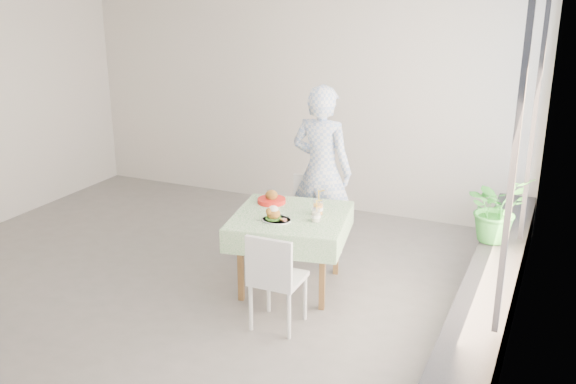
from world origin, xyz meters
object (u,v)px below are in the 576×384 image
at_px(cafe_table, 291,242).
at_px(diner, 322,171).
at_px(juice_cup_orange, 318,208).
at_px(chair_near, 278,297).
at_px(potted_plant, 496,208).
at_px(chair_far, 311,229).
at_px(main_dish, 275,216).

height_order(cafe_table, diner, diner).
bearing_deg(juice_cup_orange, chair_near, -92.13).
bearing_deg(chair_near, juice_cup_orange, 87.87).
distance_m(cafe_table, potted_plant, 1.95).
bearing_deg(chair_far, chair_near, -77.83).
bearing_deg(cafe_table, diner, 93.16).
relative_size(diner, potted_plant, 2.88).
distance_m(diner, main_dish, 1.13).
relative_size(cafe_table, chair_near, 1.40).
bearing_deg(diner, potted_plant, 178.76).
bearing_deg(chair_near, cafe_table, 105.51).
distance_m(cafe_table, main_dish, 0.39).
xyz_separation_m(chair_far, diner, (0.09, 0.05, 0.66)).
xyz_separation_m(cafe_table, chair_far, (-0.14, 0.87, -0.20)).
height_order(chair_far, juice_cup_orange, juice_cup_orange).
distance_m(juice_cup_orange, potted_plant, 1.66).
relative_size(chair_far, diner, 0.45).
relative_size(diner, main_dish, 6.66).
bearing_deg(chair_far, juice_cup_orange, -63.89).
relative_size(chair_far, chair_near, 0.96).
bearing_deg(juice_cup_orange, cafe_table, -155.76).
height_order(chair_near, potted_plant, potted_plant).
height_order(chair_far, main_dish, main_dish).
bearing_deg(diner, main_dish, 93.15).
height_order(cafe_table, main_dish, main_dish).
xyz_separation_m(cafe_table, diner, (-0.05, 0.92, 0.46)).
relative_size(cafe_table, juice_cup_orange, 4.22).
relative_size(cafe_table, main_dish, 4.41).
distance_m(chair_near, potted_plant, 2.22).
xyz_separation_m(main_dish, potted_plant, (1.82, 0.96, 0.03)).
bearing_deg(main_dish, juice_cup_orange, 45.94).
distance_m(chair_near, diner, 1.79).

